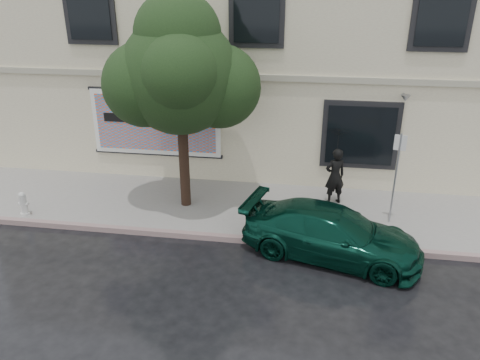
# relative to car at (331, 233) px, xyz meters

# --- Properties ---
(ground) EXTENTS (90.00, 90.00, 0.00)m
(ground) POSITION_rel_car_xyz_m (-2.35, -1.20, -0.63)
(ground) COLOR black
(ground) RESTS_ON ground
(sidewalk) EXTENTS (20.00, 3.50, 0.15)m
(sidewalk) POSITION_rel_car_xyz_m (-2.35, 2.05, -0.56)
(sidewalk) COLOR gray
(sidewalk) RESTS_ON ground
(curb) EXTENTS (20.00, 0.18, 0.16)m
(curb) POSITION_rel_car_xyz_m (-2.35, 0.30, -0.56)
(curb) COLOR gray
(curb) RESTS_ON ground
(building) EXTENTS (20.00, 8.12, 7.00)m
(building) POSITION_rel_car_xyz_m (-2.34, 7.80, 2.87)
(building) COLOR beige
(building) RESTS_ON ground
(billboard) EXTENTS (4.30, 0.16, 2.20)m
(billboard) POSITION_rel_car_xyz_m (-5.55, 3.72, 1.42)
(billboard) COLOR white
(billboard) RESTS_ON ground
(car) EXTENTS (4.67, 2.93, 1.26)m
(car) POSITION_rel_car_xyz_m (0.00, 0.00, 0.00)
(car) COLOR #083024
(car) RESTS_ON ground
(pedestrian) EXTENTS (0.73, 0.63, 1.70)m
(pedestrian) POSITION_rel_car_xyz_m (0.14, 2.70, 0.37)
(pedestrian) COLOR black
(pedestrian) RESTS_ON sidewalk
(umbrella) EXTENTS (1.05, 1.05, 0.63)m
(umbrella) POSITION_rel_car_xyz_m (0.14, 2.70, 1.54)
(umbrella) COLOR black
(umbrella) RESTS_ON pedestrian
(street_tree) EXTENTS (3.15, 3.15, 5.37)m
(street_tree) POSITION_rel_car_xyz_m (-4.17, 1.94, 3.30)
(street_tree) COLOR #301D15
(street_tree) RESTS_ON sidewalk
(fire_hydrant) EXTENTS (0.29, 0.27, 0.70)m
(fire_hydrant) POSITION_rel_car_xyz_m (-8.50, 0.60, -0.14)
(fire_hydrant) COLOR beige
(fire_hydrant) RESTS_ON sidewalk
(sign_pole) EXTENTS (0.31, 0.10, 2.55)m
(sign_pole) POSITION_rel_car_xyz_m (1.64, 1.70, 1.05)
(sign_pole) COLOR #9EA0A7
(sign_pole) RESTS_ON sidewalk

